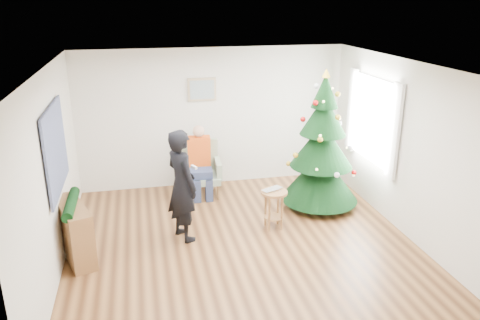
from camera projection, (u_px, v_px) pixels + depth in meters
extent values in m
plane|color=brown|center=(242.00, 244.00, 6.90)|extent=(5.00, 5.00, 0.00)
plane|color=white|center=(242.00, 66.00, 6.04)|extent=(5.00, 5.00, 0.00)
plane|color=silver|center=(213.00, 118.00, 8.78)|extent=(5.00, 0.00, 5.00)
plane|color=silver|center=(304.00, 251.00, 4.17)|extent=(5.00, 0.00, 5.00)
plane|color=silver|center=(51.00, 175.00, 5.96)|extent=(0.00, 5.00, 5.00)
plane|color=silver|center=(405.00, 149.00, 6.98)|extent=(0.00, 5.00, 5.00)
cube|color=white|center=(373.00, 120.00, 7.83)|extent=(0.04, 1.30, 1.40)
cube|color=white|center=(394.00, 132.00, 7.13)|extent=(0.05, 0.25, 1.50)
cube|color=white|center=(352.00, 110.00, 8.52)|extent=(0.05, 0.25, 1.50)
cylinder|color=#3F2816|center=(319.00, 197.00, 8.13)|extent=(0.10, 0.10, 0.30)
cone|color=black|center=(320.00, 175.00, 8.00)|extent=(1.31, 1.31, 0.86)
cone|color=black|center=(322.00, 144.00, 7.82)|extent=(1.05, 1.05, 0.76)
cone|color=black|center=(324.00, 115.00, 7.65)|extent=(0.77, 0.77, 0.66)
cone|color=black|center=(325.00, 91.00, 7.52)|extent=(0.45, 0.45, 0.56)
cone|color=gold|center=(326.00, 73.00, 7.42)|extent=(0.14, 0.14, 0.14)
cylinder|color=brown|center=(274.00, 192.00, 7.20)|extent=(0.41, 0.41, 0.04)
cylinder|color=brown|center=(273.00, 217.00, 7.33)|extent=(0.31, 0.31, 0.02)
imported|color=silver|center=(274.00, 190.00, 7.19)|extent=(0.40, 0.35, 0.03)
cube|color=gray|center=(201.00, 178.00, 8.48)|extent=(0.72, 0.68, 0.12)
cube|color=gray|center=(199.00, 155.00, 8.64)|extent=(0.68, 0.17, 0.60)
cube|color=gray|center=(183.00, 170.00, 8.39)|extent=(0.14, 0.54, 0.30)
cube|color=gray|center=(218.00, 168.00, 8.47)|extent=(0.14, 0.54, 0.30)
cube|color=navy|center=(201.00, 172.00, 8.37)|extent=(0.42, 0.43, 0.14)
cube|color=#D14C13|center=(199.00, 151.00, 8.45)|extent=(0.42, 0.24, 0.55)
sphere|color=tan|center=(199.00, 131.00, 8.31)|extent=(0.21, 0.21, 0.21)
imported|color=black|center=(182.00, 185.00, 6.82)|extent=(0.62, 0.73, 1.69)
cube|color=white|center=(194.00, 167.00, 6.73)|extent=(0.09, 0.13, 0.04)
cube|color=brown|center=(75.00, 232.00, 6.41)|extent=(0.62, 1.04, 0.80)
cylinder|color=black|center=(71.00, 204.00, 6.28)|extent=(0.14, 0.90, 0.14)
cube|color=black|center=(56.00, 149.00, 6.17)|extent=(0.03, 1.50, 1.15)
cube|color=tan|center=(202.00, 89.00, 8.53)|extent=(0.52, 0.03, 0.42)
cube|color=gray|center=(202.00, 90.00, 8.50)|extent=(0.44, 0.02, 0.34)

